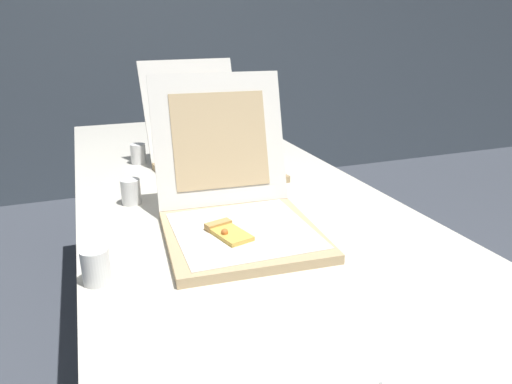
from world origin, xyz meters
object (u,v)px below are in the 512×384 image
at_px(pizza_box_middle, 212,157).
at_px(cup_white_far, 138,154).
at_px(table, 229,207).
at_px(cup_white_near_left, 96,266).
at_px(cup_white_mid, 131,192).
at_px(pizza_box_front, 237,211).

height_order(pizza_box_middle, cup_white_far, pizza_box_middle).
distance_m(table, cup_white_near_left, 0.56).
xyz_separation_m(cup_white_near_left, cup_white_far, (0.18, 0.81, 0.00)).
bearing_deg(table, cup_white_far, 117.07).
bearing_deg(cup_white_mid, pizza_box_front, -51.88).
bearing_deg(cup_white_near_left, cup_white_mid, 74.86).
bearing_deg(pizza_box_front, cup_white_far, 106.52).
bearing_deg(cup_white_far, table, -62.93).
bearing_deg(cup_white_far, cup_white_near_left, -102.55).
relative_size(pizza_box_front, pizza_box_middle, 0.98).
bearing_deg(pizza_box_middle, cup_white_near_left, -130.25).
bearing_deg(table, pizza_box_front, -103.40).
height_order(cup_white_near_left, cup_white_mid, same).
xyz_separation_m(pizza_box_middle, cup_white_mid, (-0.29, -0.21, -0.02)).
relative_size(pizza_box_front, cup_white_far, 6.75).
xyz_separation_m(pizza_box_middle, cup_white_near_left, (-0.40, -0.62, -0.02)).
height_order(pizza_box_middle, cup_white_near_left, pizza_box_middle).
bearing_deg(pizza_box_middle, pizza_box_front, -105.72).
bearing_deg(cup_white_near_left, table, 45.30).
distance_m(table, pizza_box_front, 0.29).
bearing_deg(cup_white_mid, cup_white_far, 80.12).
xyz_separation_m(pizza_box_front, cup_white_near_left, (-0.33, -0.13, -0.02)).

